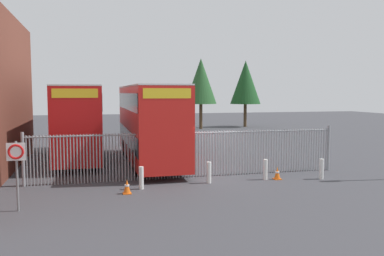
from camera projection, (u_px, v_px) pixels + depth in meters
ground_plane at (177, 152)px, 27.17m from camera, size 100.00×100.00×0.00m
palisade_fence at (190, 153)px, 19.08m from camera, size 14.96×0.14×2.35m
double_decker_bus_near_gate at (149, 121)px, 22.81m from camera, size 2.54×10.81×4.42m
double_decker_bus_behind_fence_left at (78, 119)px, 24.43m from camera, size 2.54×10.81×4.42m
bollard_near_left at (141, 178)px, 16.81m from camera, size 0.20×0.20×0.95m
bollard_center_front at (209, 172)px, 17.95m from camera, size 0.20×0.20×0.95m
bollard_near_right at (265, 169)px, 18.66m from camera, size 0.20×0.20×0.95m
bollard_far_right at (321, 169)px, 18.78m from camera, size 0.20×0.20×0.95m
traffic_cone_by_gate at (127, 187)px, 16.04m from camera, size 0.34×0.34×0.59m
traffic_cone_mid_forecourt at (277, 173)px, 18.71m from camera, size 0.34×0.34×0.59m
speed_limit_sign_post at (16, 160)px, 13.53m from camera, size 0.60×0.14×2.40m
tree_tall_back at (201, 81)px, 44.43m from camera, size 3.50×3.50×7.80m
tree_short_side at (245, 82)px, 47.20m from camera, size 3.55×3.55×7.78m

